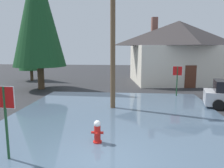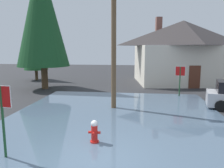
# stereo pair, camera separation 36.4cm
# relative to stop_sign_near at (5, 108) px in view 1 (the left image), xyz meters

# --- Properties ---
(ground_plane) EXTENTS (80.00, 80.00, 0.10)m
(ground_plane) POSITION_rel_stop_sign_near_xyz_m (2.89, 0.11, -1.73)
(ground_plane) COLOR #2D2D30
(flood_puddle) EXTENTS (10.91, 12.40, 0.05)m
(flood_puddle) POSITION_rel_stop_sign_near_xyz_m (3.03, 4.55, -1.65)
(flood_puddle) COLOR #4C6075
(flood_puddle) RESTS_ON ground
(stop_sign_near) EXTENTS (0.68, 0.10, 2.37)m
(stop_sign_near) POSITION_rel_stop_sign_near_xyz_m (0.00, 0.00, 0.00)
(stop_sign_near) COLOR #1E4C28
(stop_sign_near) RESTS_ON ground
(fire_hydrant) EXTENTS (0.45, 0.39, 0.89)m
(fire_hydrant) POSITION_rel_stop_sign_near_xyz_m (2.58, 1.45, -1.24)
(fire_hydrant) COLOR red
(fire_hydrant) RESTS_ON ground
(utility_pole) EXTENTS (1.60, 0.28, 7.85)m
(utility_pole) POSITION_rel_stop_sign_near_xyz_m (2.72, 6.36, 2.42)
(utility_pole) COLOR brown
(utility_pole) RESTS_ON ground
(stop_sign_far) EXTENTS (0.67, 0.14, 2.20)m
(stop_sign_far) POSITION_rel_stop_sign_near_xyz_m (7.06, 10.07, -0.12)
(stop_sign_far) COLOR #1E4C28
(stop_sign_far) RESTS_ON ground
(house) EXTENTS (10.43, 8.83, 6.67)m
(house) POSITION_rel_stop_sign_near_xyz_m (8.42, 17.19, 1.53)
(house) COLOR silver
(house) RESTS_ON ground
(pine_tree_tall_left) EXTENTS (2.57, 2.57, 6.42)m
(pine_tree_tall_left) POSITION_rel_stop_sign_near_xyz_m (-7.08, 16.95, 2.10)
(pine_tree_tall_left) COLOR #4C3823
(pine_tree_tall_left) RESTS_ON ground
(pine_tree_mid_left) EXTENTS (4.37, 4.37, 10.92)m
(pine_tree_mid_left) POSITION_rel_stop_sign_near_xyz_m (-3.96, 12.04, 4.74)
(pine_tree_mid_left) COLOR #4C3823
(pine_tree_mid_left) RESTS_ON ground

